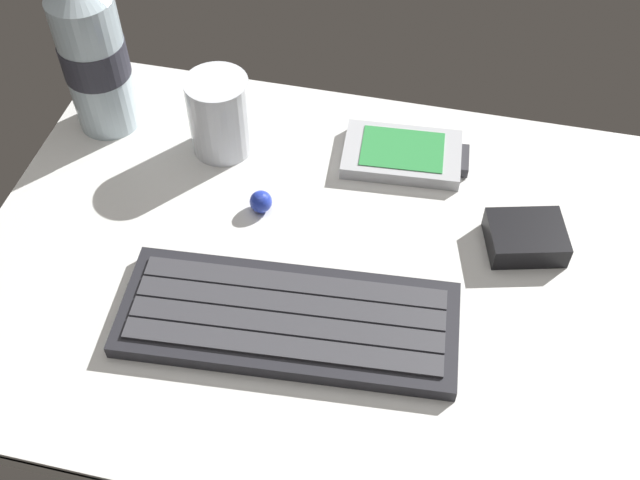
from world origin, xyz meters
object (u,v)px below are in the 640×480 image
at_px(handheld_device, 404,154).
at_px(water_bottle, 93,52).
at_px(trackball_mouse, 261,202).
at_px(keyboard, 288,319).
at_px(juice_cup, 220,118).
at_px(charger_block, 526,237).

bearing_deg(handheld_device, water_bottle, -178.21).
relative_size(water_bottle, trackball_mouse, 9.45).
height_order(keyboard, water_bottle, water_bottle).
bearing_deg(trackball_mouse, keyboard, -64.62).
relative_size(juice_cup, water_bottle, 0.41).
xyz_separation_m(juice_cup, trackball_mouse, (0.06, -0.08, -0.03)).
bearing_deg(charger_block, keyboard, -145.31).
distance_m(charger_block, trackball_mouse, 0.25).
bearing_deg(keyboard, charger_block, 34.69).
xyz_separation_m(charger_block, trackball_mouse, (-0.25, -0.01, -0.00)).
distance_m(juice_cup, charger_block, 0.32).
relative_size(keyboard, juice_cup, 3.50).
bearing_deg(keyboard, juice_cup, 121.08).
xyz_separation_m(keyboard, handheld_device, (0.07, 0.22, -0.00)).
distance_m(handheld_device, juice_cup, 0.19).
bearing_deg(water_bottle, trackball_mouse, -24.78).
height_order(charger_block, trackball_mouse, charger_block).
relative_size(handheld_device, water_bottle, 0.63).
bearing_deg(keyboard, trackball_mouse, 115.38).
distance_m(keyboard, handheld_device, 0.23).
bearing_deg(handheld_device, keyboard, -106.30).
distance_m(handheld_device, water_bottle, 0.33).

